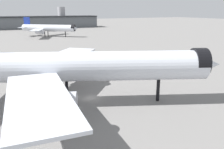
{
  "coord_description": "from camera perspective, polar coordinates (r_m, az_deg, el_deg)",
  "views": [
    {
      "loc": [
        -19.17,
        -47.56,
        20.1
      ],
      "look_at": [
        3.43,
        -4.2,
        6.4
      ],
      "focal_mm": 37.29,
      "sensor_mm": 36.0,
      "label": 1
    }
  ],
  "objects": [
    {
      "name": "ground",
      "position": [
        55.08,
        -5.22,
        -5.82
      ],
      "size": [
        900.0,
        900.0,
        0.0
      ],
      "primitive_type": "plane",
      "color": "slate"
    },
    {
      "name": "airliner_near_gate",
      "position": [
        50.45,
        -9.06,
        1.79
      ],
      "size": [
        61.1,
        54.6,
        18.57
      ],
      "rotation": [
        0.0,
        0.0,
        -0.42
      ],
      "color": "silver",
      "rests_on": "ground"
    },
    {
      "name": "airliner_far_taxiway",
      "position": [
        187.85,
        -15.36,
        10.92
      ],
      "size": [
        41.52,
        37.17,
        14.52
      ],
      "rotation": [
        0.0,
        0.0,
        5.6
      ],
      "color": "silver",
      "rests_on": "ground"
    },
    {
      "name": "terminal_building",
      "position": [
        275.53,
        -21.05,
        11.87
      ],
      "size": [
        166.61,
        37.15,
        23.02
      ],
      "rotation": [
        0.0,
        0.0,
        -0.07
      ],
      "color": "slate",
      "rests_on": "ground"
    },
    {
      "name": "service_truck_front",
      "position": [
        86.29,
        -23.23,
        1.98
      ],
      "size": [
        3.92,
        5.94,
        3.0
      ],
      "rotation": [
        0.0,
        0.0,
        1.26
      ],
      "color": "black",
      "rests_on": "ground"
    }
  ]
}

